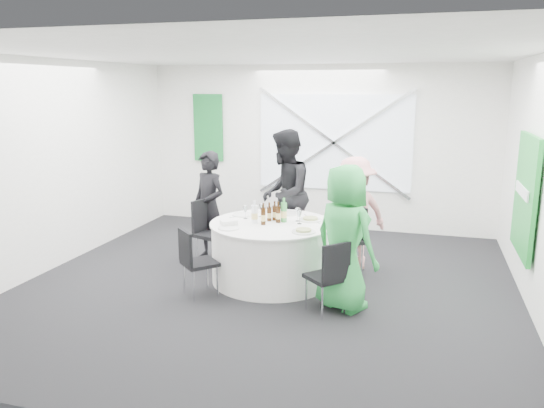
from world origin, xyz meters
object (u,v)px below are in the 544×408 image
(chair_back_right, at_px, (351,233))
(person_woman_green, at_px, (344,238))
(banquet_table, at_px, (272,252))
(person_man_back, at_px, (285,194))
(chair_back, at_px, (289,221))
(chair_back_left, at_px, (209,227))
(chair_front_left, at_px, (194,258))
(green_water_bottle, at_px, (284,212))
(clear_water_bottle, at_px, (255,214))
(chair_front_right, at_px, (330,272))
(person_woman_pink, at_px, (354,213))
(person_man_back_left, at_px, (209,206))

(chair_back_right, xyz_separation_m, person_woman_green, (0.09, -1.24, 0.29))
(banquet_table, relative_size, person_man_back, 0.84)
(chair_back, height_order, person_man_back, person_man_back)
(banquet_table, relative_size, chair_back_left, 1.70)
(banquet_table, distance_m, chair_front_left, 1.06)
(banquet_table, relative_size, green_water_bottle, 5.06)
(clear_water_bottle, bearing_deg, chair_front_right, -34.78)
(green_water_bottle, bearing_deg, chair_back_right, 34.75)
(person_man_back, bearing_deg, person_woman_pink, 69.80)
(chair_front_right, xyz_separation_m, person_woman_pink, (0.04, 1.60, 0.29))
(chair_back_right, bearing_deg, chair_back_left, -115.67)
(chair_back_left, distance_m, person_woman_green, 2.24)
(clear_water_bottle, bearing_deg, chair_back, 81.20)
(chair_back_right, xyz_separation_m, person_man_back_left, (-2.00, -0.07, 0.26))
(person_man_back_left, bearing_deg, green_water_bottle, 5.78)
(person_woman_pink, relative_size, person_woman_green, 0.94)
(clear_water_bottle, bearing_deg, banquet_table, 19.80)
(person_man_back_left, xyz_separation_m, clear_water_bottle, (0.88, -0.62, 0.09))
(banquet_table, bearing_deg, person_man_back_left, 153.10)
(banquet_table, xyz_separation_m, person_woman_pink, (0.93, 0.76, 0.39))
(person_woman_pink, bearing_deg, person_man_back_left, -33.29)
(person_man_back_left, bearing_deg, chair_back_right, 29.02)
(person_man_back, relative_size, green_water_bottle, 6.00)
(chair_back_left, bearing_deg, chair_front_left, -147.44)
(banquet_table, height_order, chair_back_left, chair_back_left)
(chair_back_left, height_order, chair_back_right, chair_back_left)
(chair_back_left, height_order, person_man_back_left, person_man_back_left)
(person_man_back, bearing_deg, chair_back_left, -58.48)
(chair_front_right, distance_m, person_woman_pink, 1.62)
(chair_back_right, bearing_deg, banquet_table, -90.00)
(chair_front_right, height_order, person_man_back, person_man_back)
(person_man_back_left, height_order, green_water_bottle, person_man_back_left)
(person_woman_green, height_order, clear_water_bottle, person_woman_green)
(chair_back_left, relative_size, person_woman_green, 0.57)
(chair_back, xyz_separation_m, chair_back_left, (-0.97, -0.68, 0.01))
(chair_back, xyz_separation_m, person_woman_green, (1.04, -1.63, 0.29))
(chair_front_left, bearing_deg, chair_back_left, -32.71)
(chair_front_right, distance_m, person_woman_green, 0.41)
(chair_back_right, relative_size, green_water_bottle, 2.90)
(banquet_table, height_order, person_man_back, person_man_back)
(chair_back, xyz_separation_m, chair_front_right, (0.93, -1.85, -0.04))
(chair_back_right, bearing_deg, chair_front_left, -83.82)
(chair_back_right, bearing_deg, person_man_back_left, -122.13)
(person_man_back, distance_m, person_woman_pink, 1.08)
(chair_back_right, xyz_separation_m, clear_water_bottle, (-1.12, -0.70, 0.35))
(chair_back, bearing_deg, person_woman_pink, -17.05)
(chair_back_left, relative_size, clear_water_bottle, 3.22)
(chair_back_right, height_order, person_man_back_left, person_man_back_left)
(person_woman_pink, bearing_deg, chair_front_right, 49.47)
(banquet_table, distance_m, chair_back_right, 1.12)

